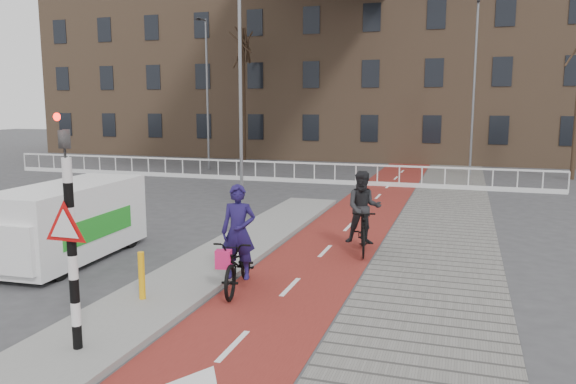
% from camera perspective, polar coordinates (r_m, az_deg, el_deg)
% --- Properties ---
extents(ground, '(120.00, 120.00, 0.00)m').
position_cam_1_polar(ground, '(10.59, -11.07, -12.00)').
color(ground, '#38383A').
rests_on(ground, ground).
extents(bike_lane, '(2.50, 60.00, 0.01)m').
position_cam_1_polar(bike_lane, '(19.31, 7.35, -2.32)').
color(bike_lane, maroon).
rests_on(bike_lane, ground).
extents(sidewalk, '(3.00, 60.00, 0.01)m').
position_cam_1_polar(sidewalk, '(19.03, 15.69, -2.75)').
color(sidewalk, slate).
rests_on(sidewalk, ground).
extents(curb_island, '(1.80, 16.00, 0.12)m').
position_cam_1_polar(curb_island, '(14.29, -5.84, -6.08)').
color(curb_island, gray).
rests_on(curb_island, ground).
extents(traffic_signal, '(0.80, 0.80, 3.68)m').
position_cam_1_polar(traffic_signal, '(8.75, -21.31, -3.34)').
color(traffic_signal, black).
rests_on(traffic_signal, curb_island).
extents(bollard, '(0.12, 0.12, 0.91)m').
position_cam_1_polar(bollard, '(10.98, -14.64, -8.21)').
color(bollard, '#F8AC0D').
rests_on(bollard, curb_island).
extents(cyclist_near, '(1.08, 2.19, 2.16)m').
position_cam_1_polar(cyclist_near, '(11.46, -5.03, -6.37)').
color(cyclist_near, black).
rests_on(cyclist_near, bike_lane).
extents(cyclist_far, '(1.02, 2.04, 2.09)m').
position_cam_1_polar(cyclist_far, '(14.27, 7.65, -2.78)').
color(cyclist_far, black).
rests_on(cyclist_far, bike_lane).
extents(van, '(1.93, 4.37, 1.85)m').
position_cam_1_polar(van, '(14.51, -21.38, -2.73)').
color(van, white).
rests_on(van, ground).
extents(railing, '(28.00, 0.10, 0.99)m').
position_cam_1_polar(railing, '(27.68, -3.32, 1.79)').
color(railing, silver).
rests_on(railing, ground).
extents(townhouse_row, '(46.00, 10.00, 15.90)m').
position_cam_1_polar(townhouse_row, '(41.59, 6.91, 14.51)').
color(townhouse_row, '#7F6047').
rests_on(townhouse_row, ground).
extents(tree_mid, '(0.28, 0.28, 8.44)m').
position_cam_1_polar(tree_mid, '(36.56, -4.56, 9.67)').
color(tree_mid, black).
rests_on(tree_mid, ground).
extents(streetlight_near, '(0.12, 0.12, 7.94)m').
position_cam_1_polar(streetlight_near, '(20.28, -4.84, 9.54)').
color(streetlight_near, slate).
rests_on(streetlight_near, ground).
extents(streetlight_left, '(0.12, 0.12, 8.43)m').
position_cam_1_polar(streetlight_left, '(32.73, -8.19, 9.69)').
color(streetlight_left, slate).
rests_on(streetlight_left, ground).
extents(streetlight_right, '(0.12, 0.12, 8.95)m').
position_cam_1_polar(streetlight_right, '(31.29, 18.36, 9.83)').
color(streetlight_right, slate).
rests_on(streetlight_right, ground).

